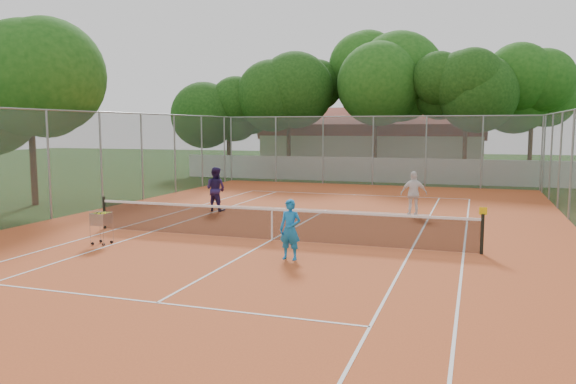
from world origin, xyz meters
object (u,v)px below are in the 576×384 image
(player_far_left, at_px, (216,189))
(player_far_right, at_px, (414,194))
(clubhouse, at_px, (374,142))
(player_near, at_px, (290,230))
(ball_hopper, at_px, (102,227))
(tennis_net, at_px, (272,224))

(player_far_left, bearing_deg, player_far_right, -160.63)
(player_far_left, xyz_separation_m, player_far_right, (7.69, 1.24, -0.03))
(clubhouse, bearing_deg, player_far_right, -76.50)
(player_near, xyz_separation_m, player_far_right, (2.22, 8.22, 0.08))
(player_far_left, height_order, ball_hopper, player_far_left)
(tennis_net, distance_m, player_far_left, 6.36)
(tennis_net, xyz_separation_m, player_near, (1.30, -2.19, 0.28))
(player_far_left, distance_m, player_far_right, 7.79)
(player_far_left, bearing_deg, clubhouse, -84.93)
(player_far_left, distance_m, ball_hopper, 7.00)
(tennis_net, distance_m, player_near, 2.56)
(tennis_net, height_order, clubhouse, clubhouse)
(player_near, xyz_separation_m, player_far_left, (-5.47, 6.98, 0.11))
(tennis_net, height_order, player_near, player_near)
(clubhouse, bearing_deg, tennis_net, -86.05)
(player_near, xyz_separation_m, ball_hopper, (-5.69, -0.01, -0.27))
(tennis_net, bearing_deg, clubhouse, 93.95)
(clubhouse, xyz_separation_m, player_far_right, (5.52, -22.97, -1.33))
(player_far_right, bearing_deg, tennis_net, 45.31)
(tennis_net, bearing_deg, player_near, -59.35)
(tennis_net, bearing_deg, player_far_right, 59.74)
(tennis_net, relative_size, player_near, 7.69)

